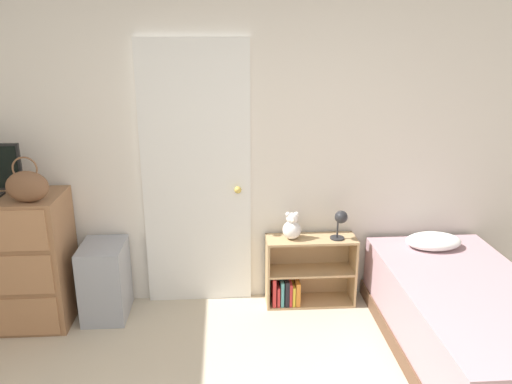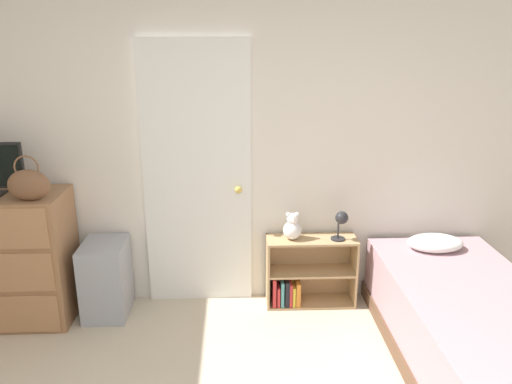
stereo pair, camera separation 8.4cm
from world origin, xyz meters
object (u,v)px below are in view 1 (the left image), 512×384
at_px(desk_lamp, 341,220).
at_px(bed, 468,322).
at_px(dresser, 6,261).
at_px(storage_bin, 105,280).
at_px(bookshelf, 303,275).
at_px(handbag, 27,186).
at_px(teddy_bear, 292,227).

relative_size(desk_lamp, bed, 0.13).
distance_m(dresser, storage_bin, 0.72).
bearing_deg(desk_lamp, bookshelf, 170.27).
relative_size(storage_bin, bookshelf, 0.83).
bearing_deg(dresser, bed, -11.50).
bearing_deg(bed, handbag, 170.18).
relative_size(bookshelf, desk_lamp, 3.01).
relative_size(dresser, bookshelf, 1.41).
xyz_separation_m(dresser, handbag, (0.29, -0.15, 0.62)).
distance_m(dresser, handbag, 0.70).
distance_m(handbag, desk_lamp, 2.27).
bearing_deg(handbag, bookshelf, 8.27).
xyz_separation_m(dresser, bookshelf, (2.25, 0.14, -0.26)).
height_order(handbag, bed, handbag).
xyz_separation_m(dresser, desk_lamp, (2.51, 0.09, 0.23)).
xyz_separation_m(bookshelf, bed, (0.98, -0.79, 0.02)).
bearing_deg(bookshelf, dresser, -176.52).
bearing_deg(teddy_bear, bed, -35.79).
bearing_deg(handbag, teddy_bear, 8.46).
height_order(handbag, desk_lamp, handbag).
bearing_deg(bookshelf, teddy_bear, -175.15).
xyz_separation_m(storage_bin, bookshelf, (1.55, 0.10, -0.05)).
relative_size(handbag, teddy_bear, 1.44).
bearing_deg(handbag, storage_bin, 25.03).
bearing_deg(bookshelf, handbag, -171.73).
bearing_deg(desk_lamp, storage_bin, -178.44).
bearing_deg(handbag, desk_lamp, 6.12).
relative_size(teddy_bear, desk_lamp, 0.94).
height_order(dresser, desk_lamp, dresser).
xyz_separation_m(handbag, desk_lamp, (2.23, 0.24, -0.39)).
height_order(handbag, teddy_bear, handbag).
distance_m(handbag, storage_bin, 0.94).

